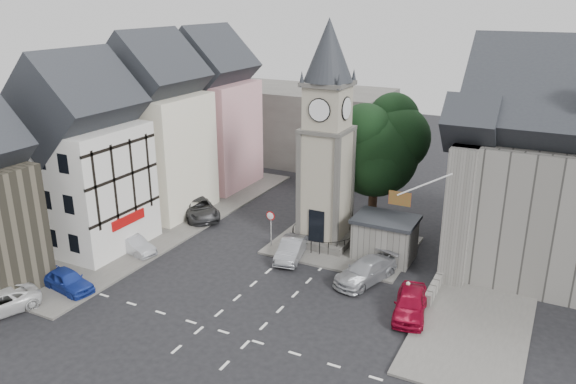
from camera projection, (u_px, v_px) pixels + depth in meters
The scene contains 23 objects.
ground at pixel (274, 289), 35.52m from camera, with size 120.00×120.00×0.00m, color black.
pavement_west at pixel (175, 222), 45.91m from camera, with size 6.00×30.00×0.14m, color #595651.
pavement_east at pixel (491, 276), 37.08m from camera, with size 6.00×26.00×0.14m, color #595651.
central_island at pixel (343, 245), 41.58m from camera, with size 10.00×8.00×0.16m, color #595651.
road_markings at pixel (227, 333), 30.89m from camera, with size 20.00×8.00×0.01m, color silver.
clock_tower at pixel (327, 137), 39.57m from camera, with size 4.86×4.86×16.25m.
stone_shelter at pixel (385, 238), 39.26m from camera, with size 4.30×3.30×3.08m.
town_tree at pixel (376, 141), 43.30m from camera, with size 7.20×7.20×10.80m.
warning_sign_post at pixel (271, 222), 40.80m from camera, with size 0.70×0.19×2.85m.
terrace_pink at pixel (210, 118), 53.46m from camera, with size 8.10×7.60×12.80m.
terrace_cream at pixel (155, 135), 46.73m from camera, with size 8.10×7.60×12.80m.
terrace_tudor at pixel (83, 164), 40.14m from camera, with size 8.10×7.60×12.00m.
backdrop_west at pixel (298, 124), 62.91m from camera, with size 20.00×10.00×8.00m, color #4C4944.
east_building at pixel (568, 182), 36.02m from camera, with size 14.40×11.40×12.60m.
east_boundary_wall at pixel (455, 251), 39.84m from camera, with size 0.40×16.00×0.90m, color slate.
flagpole at pixel (424, 185), 33.15m from camera, with size 3.68×0.10×2.74m.
car_west_blue at pixel (67, 280), 35.18m from camera, with size 1.61×4.00×1.36m, color #1C359E.
car_west_silver at pixel (134, 245), 40.34m from camera, with size 1.31×3.77×1.24m, color #A3A5AA.
car_west_grey at pixel (198, 208), 46.93m from camera, with size 2.60×5.64×1.57m, color #2B2C2E.
car_island_silver at pixel (292, 249), 39.50m from camera, with size 1.51×4.34×1.43m, color gray.
car_island_east at pixel (366, 271), 36.28m from camera, with size 2.03×4.99×1.45m, color #A5A7AD.
car_east_red at pixel (411, 304), 32.38m from camera, with size 1.80×4.47×1.52m, color maroon.
pedestrian at pixel (407, 293), 33.52m from camera, with size 0.56×0.37×1.53m, color beige.
Camera 1 is at (15.12, -27.67, 17.51)m, focal length 35.00 mm.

